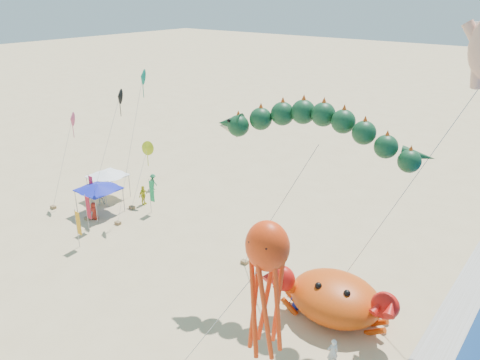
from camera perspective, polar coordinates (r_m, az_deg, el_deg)
name	(u,v)px	position (r m, az deg, el deg)	size (l,w,h in m)	color
ground	(245,286)	(32.10, 0.65, -12.74)	(320.00, 320.00, 0.00)	#D1B784
crab_inflatable	(334,297)	(29.17, 11.44, -13.79)	(7.52, 5.63, 3.30)	#D7450B
dragon_kite	(316,135)	(26.71, 9.29, 5.45)	(12.13, 4.93, 12.14)	#0F3A1E
octopus_kite	(266,279)	(21.26, 3.23, -11.97)	(5.51, 2.58, 9.30)	#F8390D
canopy_blue	(98,187)	(42.51, -16.89, -0.83)	(3.44, 3.44, 2.71)	gray
canopy_white	(107,174)	(45.35, -15.88, 0.74)	(3.27, 3.27, 2.71)	gray
feather_flags	(103,202)	(40.50, -16.33, -2.59)	(5.83, 7.51, 3.20)	gray
beachgoers	(154,213)	(40.41, -10.49, -3.92)	(27.14, 11.01, 1.84)	#AA291B
small_kites	(118,122)	(41.76, -14.64, 6.82)	(8.13, 7.20, 12.47)	#E54C77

